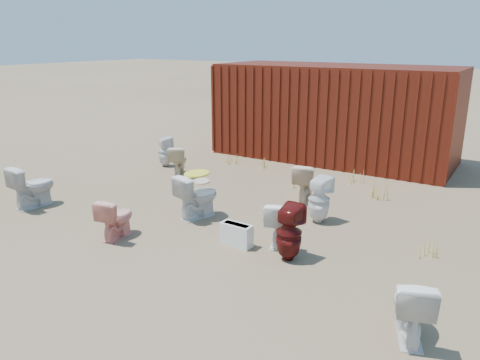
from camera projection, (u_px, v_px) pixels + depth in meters
The scene contains 22 objects.
ground at pixel (222, 218), 8.24m from camera, with size 100.00×100.00×0.00m, color brown.
shipping_container at pixel (334, 113), 12.11m from camera, with size 6.00×2.40×2.40m, color #50130D.
toilet_front_a at pixel (33, 186), 8.69m from camera, with size 0.45×0.79×0.81m, color silver.
toilet_front_pink at pixel (116, 218), 7.35m from camera, with size 0.37×0.65×0.67m, color #EF998A.
toilet_front_c at pixel (279, 222), 7.13m from camera, with size 0.39×0.69×0.70m, color white.
toilet_front_maroon at pixel (289, 233), 6.58m from camera, with size 0.37×0.38×0.82m, color #53100E.
toilet_front_e at pixel (411, 306), 4.86m from camera, with size 0.41×0.71×0.73m, color silver.
toilet_back_a at pixel (165, 151), 11.50m from camera, with size 0.34×0.34×0.75m, color white.
toilet_back_beige_left at pixel (178, 160), 10.75m from camera, with size 0.39×0.68×0.69m, color beige.
toilet_back_beige_right at pixel (305, 182), 9.05m from camera, with size 0.42×0.73×0.75m, color beige.
toilet_back_yellowlid at pixel (197, 196), 8.17m from camera, with size 0.44×0.78×0.79m, color white.
toilet_back_e at pixel (319, 200), 7.95m from camera, with size 0.37×0.38×0.82m, color white.
yellow_lid at pixel (197, 174), 8.06m from camera, with size 0.40×0.50×0.03m, color yellow.
loose_tank at pixel (237, 235), 7.10m from camera, with size 0.50×0.20×0.35m, color white.
loose_lid_near at pixel (188, 176), 10.71m from camera, with size 0.38×0.49×0.02m, color tan.
loose_lid_far at pixel (201, 181), 10.34m from camera, with size 0.36×0.47×0.02m, color #CCB594.
weed_clump_a at pixel (232, 158), 11.79m from camera, with size 0.36×0.36×0.28m, color #CABA51.
weed_clump_b at pixel (299, 180), 9.91m from camera, with size 0.32×0.32×0.30m, color #CABA51.
weed_clump_c at pixel (379, 190), 9.21m from camera, with size 0.36×0.36×0.37m, color #CABA51.
weed_clump_d at pixel (263, 163), 11.40m from camera, with size 0.30×0.30×0.25m, color #CABA51.
weed_clump_e at pixel (357, 177), 10.21m from camera, with size 0.34×0.34×0.28m, color #CABA51.
weed_clump_f at pixel (429, 248), 6.77m from camera, with size 0.28×0.28×0.26m, color #CABA51.
Camera 1 is at (4.36, -6.34, 3.03)m, focal length 35.00 mm.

